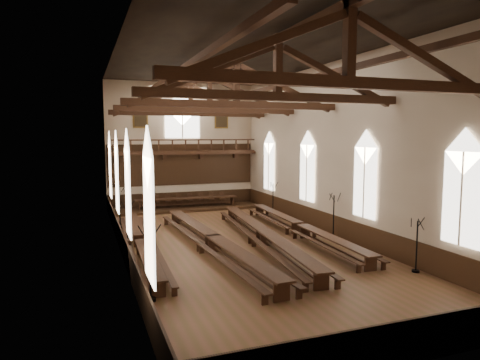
{
  "coord_description": "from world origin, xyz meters",
  "views": [
    {
      "loc": [
        -7.62,
        -21.19,
        5.82
      ],
      "look_at": [
        0.75,
        1.5,
        3.28
      ],
      "focal_mm": 32.0,
      "sensor_mm": 36.0,
      "label": 1
    }
  ],
  "objects_px": {
    "candelabrum_left_far": "(120,215)",
    "candelabrum_right_mid": "(333,225)",
    "refectory_row_a": "(141,240)",
    "refectory_row_b": "(213,239)",
    "high_table": "(187,199)",
    "candelabrum_left_mid": "(128,232)",
    "candelabrum_right_far": "(273,204)",
    "candelabrum_left_near": "(150,278)",
    "candelabrum_right_near": "(416,256)",
    "refectory_row_d": "(301,227)",
    "dais": "(187,208)",
    "refectory_row_c": "(264,234)"
  },
  "relations": [
    {
      "from": "candelabrum_left_far",
      "to": "candelabrum_right_mid",
      "type": "xyz_separation_m",
      "value": [
        11.1,
        -7.06,
        -0.05
      ]
    },
    {
      "from": "refectory_row_a",
      "to": "refectory_row_b",
      "type": "xyz_separation_m",
      "value": [
        3.38,
        -1.36,
        0.08
      ]
    },
    {
      "from": "refectory_row_a",
      "to": "high_table",
      "type": "bearing_deg",
      "value": 65.7
    },
    {
      "from": "refectory_row_b",
      "to": "candelabrum_left_mid",
      "type": "xyz_separation_m",
      "value": [
        -3.93,
        2.45,
        0.14
      ]
    },
    {
      "from": "candelabrum_right_mid",
      "to": "candelabrum_right_far",
      "type": "bearing_deg",
      "value": 90.0
    },
    {
      "from": "candelabrum_left_near",
      "to": "candelabrum_left_far",
      "type": "bearing_deg",
      "value": 90.0
    },
    {
      "from": "candelabrum_left_far",
      "to": "candelabrum_right_near",
      "type": "bearing_deg",
      "value": -50.53
    },
    {
      "from": "candelabrum_left_near",
      "to": "refectory_row_d",
      "type": "bearing_deg",
      "value": 35.56
    },
    {
      "from": "candelabrum_right_far",
      "to": "refectory_row_a",
      "type": "bearing_deg",
      "value": -146.31
    },
    {
      "from": "dais",
      "to": "high_table",
      "type": "distance_m",
      "value": 0.73
    },
    {
      "from": "candelabrum_left_far",
      "to": "refectory_row_c",
      "type": "bearing_deg",
      "value": -45.12
    },
    {
      "from": "refectory_row_d",
      "to": "candelabrum_left_far",
      "type": "distance_m",
      "value": 11.32
    },
    {
      "from": "candelabrum_right_near",
      "to": "refectory_row_b",
      "type": "bearing_deg",
      "value": 139.13
    },
    {
      "from": "candelabrum_right_mid",
      "to": "candelabrum_right_far",
      "type": "height_order",
      "value": "candelabrum_right_mid"
    },
    {
      "from": "candelabrum_right_near",
      "to": "high_table",
      "type": "bearing_deg",
      "value": 106.76
    },
    {
      "from": "candelabrum_left_near",
      "to": "candelabrum_right_far",
      "type": "relative_size",
      "value": 1.15
    },
    {
      "from": "refectory_row_b",
      "to": "candelabrum_right_mid",
      "type": "xyz_separation_m",
      "value": [
        7.17,
        0.21,
        0.19
      ]
    },
    {
      "from": "refectory_row_b",
      "to": "candelabrum_right_far",
      "type": "xyz_separation_m",
      "value": [
        7.17,
        8.4,
        0.12
      ]
    },
    {
      "from": "refectory_row_c",
      "to": "refectory_row_d",
      "type": "relative_size",
      "value": 1.04
    },
    {
      "from": "high_table",
      "to": "candelabrum_left_far",
      "type": "distance_m",
      "value": 7.49
    },
    {
      "from": "refectory_row_b",
      "to": "refectory_row_a",
      "type": "bearing_deg",
      "value": 158.03
    },
    {
      "from": "refectory_row_c",
      "to": "dais",
      "type": "distance_m",
      "value": 12.1
    },
    {
      "from": "refectory_row_a",
      "to": "candelabrum_left_mid",
      "type": "bearing_deg",
      "value": 116.82
    },
    {
      "from": "candelabrum_left_near",
      "to": "high_table",
      "type": "bearing_deg",
      "value": 72.86
    },
    {
      "from": "refectory_row_b",
      "to": "refectory_row_d",
      "type": "bearing_deg",
      "value": 13.59
    },
    {
      "from": "candelabrum_left_mid",
      "to": "high_table",
      "type": "bearing_deg",
      "value": 60.9
    },
    {
      "from": "candelabrum_right_near",
      "to": "candelabrum_right_mid",
      "type": "bearing_deg",
      "value": 90.0
    },
    {
      "from": "refectory_row_b",
      "to": "dais",
      "type": "bearing_deg",
      "value": 82.7
    },
    {
      "from": "candelabrum_left_near",
      "to": "candelabrum_right_mid",
      "type": "height_order",
      "value": "candelabrum_left_near"
    },
    {
      "from": "dais",
      "to": "candelabrum_right_mid",
      "type": "xyz_separation_m",
      "value": [
        5.59,
        -12.14,
        0.7
      ]
    },
    {
      "from": "candelabrum_right_far",
      "to": "high_table",
      "type": "bearing_deg",
      "value": 144.72
    },
    {
      "from": "candelabrum_left_far",
      "to": "high_table",
      "type": "bearing_deg",
      "value": 42.65
    },
    {
      "from": "candelabrum_left_mid",
      "to": "candelabrum_left_near",
      "type": "bearing_deg",
      "value": -90.0
    },
    {
      "from": "candelabrum_right_near",
      "to": "candelabrum_right_far",
      "type": "xyz_separation_m",
      "value": [
        -0.0,
        14.6,
        0.01
      ]
    },
    {
      "from": "candelabrum_left_mid",
      "to": "refectory_row_a",
      "type": "bearing_deg",
      "value": -63.18
    },
    {
      "from": "candelabrum_left_near",
      "to": "dais",
      "type": "bearing_deg",
      "value": 72.86
    },
    {
      "from": "refectory_row_b",
      "to": "high_table",
      "type": "bearing_deg",
      "value": 82.7
    },
    {
      "from": "refectory_row_a",
      "to": "candelabrum_right_near",
      "type": "bearing_deg",
      "value": -35.65
    },
    {
      "from": "refectory_row_d",
      "to": "candelabrum_left_near",
      "type": "relative_size",
      "value": 5.27
    },
    {
      "from": "refectory_row_a",
      "to": "refectory_row_c",
      "type": "xyz_separation_m",
      "value": [
        6.36,
        -1.03,
        0.06
      ]
    },
    {
      "from": "high_table",
      "to": "candelabrum_right_mid",
      "type": "height_order",
      "value": "candelabrum_right_mid"
    },
    {
      "from": "refectory_row_b",
      "to": "refectory_row_d",
      "type": "relative_size",
      "value": 1.05
    },
    {
      "from": "candelabrum_left_mid",
      "to": "candelabrum_right_near",
      "type": "distance_m",
      "value": 14.08
    },
    {
      "from": "refectory_row_b",
      "to": "candelabrum_right_mid",
      "type": "height_order",
      "value": "candelabrum_right_mid"
    },
    {
      "from": "candelabrum_left_mid",
      "to": "candelabrum_right_mid",
      "type": "bearing_deg",
      "value": -11.41
    },
    {
      "from": "refectory_row_b",
      "to": "candelabrum_left_near",
      "type": "xyz_separation_m",
      "value": [
        -3.93,
        -5.52,
        0.23
      ]
    },
    {
      "from": "refectory_row_c",
      "to": "high_table",
      "type": "distance_m",
      "value": 12.1
    },
    {
      "from": "high_table",
      "to": "candelabrum_right_far",
      "type": "distance_m",
      "value": 6.85
    },
    {
      "from": "high_table",
      "to": "candelabrum_right_far",
      "type": "bearing_deg",
      "value": -35.28
    },
    {
      "from": "refectory_row_d",
      "to": "candelabrum_left_near",
      "type": "height_order",
      "value": "candelabrum_left_near"
    }
  ]
}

